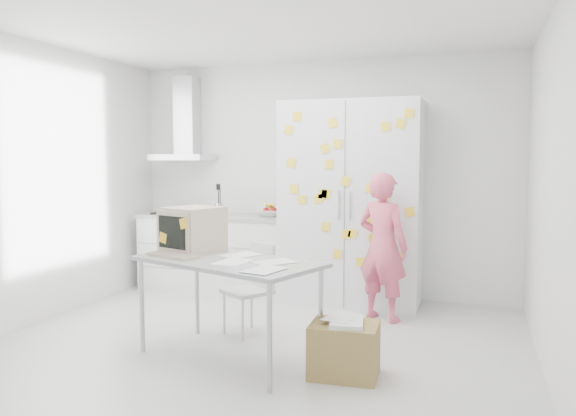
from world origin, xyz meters
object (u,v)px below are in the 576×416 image
(chair, at_px, (253,283))
(cardboard_box, at_px, (344,349))
(desk, at_px, (204,243))
(person, at_px, (383,247))

(chair, relative_size, cardboard_box, 1.62)
(chair, distance_m, cardboard_box, 1.26)
(desk, distance_m, cardboard_box, 1.41)
(chair, bearing_deg, desk, -79.20)
(person, distance_m, cardboard_box, 1.62)
(chair, height_order, cardboard_box, chair)
(desk, xyz_separation_m, chair, (0.22, 0.53, -0.43))
(person, bearing_deg, cardboard_box, 111.90)
(cardboard_box, bearing_deg, person, 88.94)
(desk, height_order, cardboard_box, desk)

